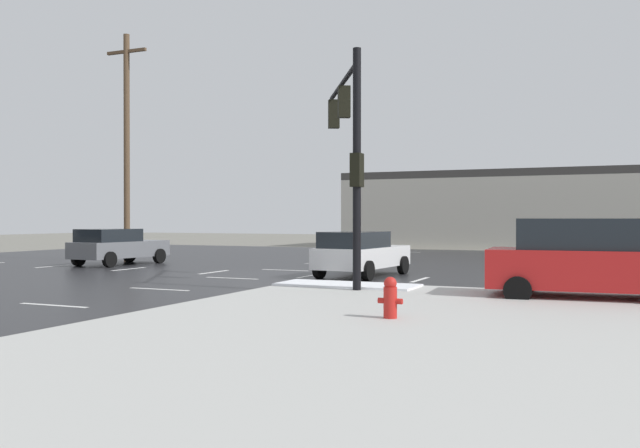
{
  "coord_description": "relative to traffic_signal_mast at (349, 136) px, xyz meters",
  "views": [
    {
      "loc": [
        12.18,
        -22.19,
        2.05
      ],
      "look_at": [
        -0.37,
        6.26,
        1.8
      ],
      "focal_mm": 38.76,
      "sensor_mm": 36.0,
      "label": 1
    }
  ],
  "objects": [
    {
      "name": "sedan_white",
      "position": [
        -1.17,
        4.12,
        -3.57
      ],
      "size": [
        2.33,
        4.65,
        1.58
      ],
      "rotation": [
        0.0,
        0.0,
        1.48
      ],
      "color": "white",
      "rests_on": "road_asphalt"
    },
    {
      "name": "lane_markings",
      "position": [
        -3.72,
        2.32,
        -4.4
      ],
      "size": [
        36.15,
        36.15,
        0.01
      ],
      "color": "silver",
      "rests_on": "road_asphalt"
    },
    {
      "name": "traffic_signal_mast",
      "position": [
        0.0,
        0.0,
        0.0
      ],
      "size": [
        2.9,
        4.9,
        6.45
      ],
      "rotation": [
        0.0,
        0.0,
        2.09
      ],
      "color": "black",
      "rests_on": "sidewalk_corner"
    },
    {
      "name": "sedan_grey",
      "position": [
        -13.08,
        5.55,
        -3.57
      ],
      "size": [
        2.28,
        4.63,
        1.58
      ],
      "rotation": [
        0.0,
        0.0,
        1.5
      ],
      "color": "slate",
      "rests_on": "road_asphalt"
    },
    {
      "name": "fire_hydrant",
      "position": [
        3.16,
        -5.89,
        -3.89
      ],
      "size": [
        0.48,
        0.26,
        0.79
      ],
      "color": "red",
      "rests_on": "sidewalk_corner"
    },
    {
      "name": "snow_strip_curbside",
      "position": [
        0.07,
        -0.31,
        -4.25
      ],
      "size": [
        4.0,
        1.6,
        0.06
      ],
      "primitive_type": "cube",
      "color": "white",
      "rests_on": "sidewalk_corner"
    },
    {
      "name": "ground_plane",
      "position": [
        -4.93,
        3.69,
        -4.42
      ],
      "size": [
        120.0,
        120.0,
        0.0
      ],
      "primitive_type": "plane",
      "color": "slate"
    },
    {
      "name": "suv_red",
      "position": [
        6.52,
        -0.59,
        -3.33
      ],
      "size": [
        4.93,
        2.4,
        2.03
      ],
      "rotation": [
        0.0,
        0.0,
        3.2
      ],
      "color": "#B21919",
      "rests_on": "road_asphalt"
    },
    {
      "name": "utility_pole_far",
      "position": [
        -14.06,
        7.4,
        1.13
      ],
      "size": [
        2.2,
        0.28,
        10.66
      ],
      "color": "brown",
      "rests_on": "ground_plane"
    },
    {
      "name": "road_asphalt",
      "position": [
        -4.93,
        3.69,
        -4.41
      ],
      "size": [
        44.0,
        44.0,
        0.02
      ],
      "primitive_type": "cube",
      "color": "#232326",
      "rests_on": "ground_plane"
    },
    {
      "name": "strip_building_background",
      "position": [
        -0.51,
        30.37,
        -1.81
      ],
      "size": [
        20.84,
        8.0,
        5.24
      ],
      "color": "beige",
      "rests_on": "ground_plane"
    },
    {
      "name": "sidewalk_corner",
      "position": [
        7.07,
        -8.31,
        -4.35
      ],
      "size": [
        18.0,
        18.0,
        0.14
      ],
      "primitive_type": "cube",
      "color": "#B2B2AD",
      "rests_on": "ground_plane"
    }
  ]
}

